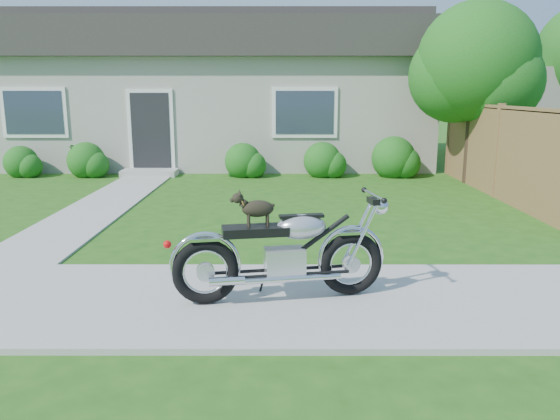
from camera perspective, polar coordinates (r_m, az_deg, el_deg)
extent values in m
plane|color=#235114|center=(6.04, -18.34, -9.00)|extent=(80.00, 80.00, 0.00)
cube|color=#9E9B93|center=(6.03, -18.35, -8.83)|extent=(24.00, 2.20, 0.04)
cube|color=#9E9B93|center=(11.07, -17.72, 0.68)|extent=(1.20, 8.00, 0.03)
cube|color=#A9A398|center=(17.44, -6.22, 10.13)|extent=(12.00, 6.00, 3.00)
cube|color=#2D2B28|center=(17.48, -6.37, 16.69)|extent=(12.60, 6.60, 1.00)
cube|color=#2D2B28|center=(17.55, -6.43, 18.97)|extent=(12.60, 2.00, 0.60)
cube|color=black|center=(14.73, -13.32, 7.75)|extent=(1.00, 0.06, 2.10)
cube|color=#9E9B93|center=(14.50, -13.45, 3.81)|extent=(1.40, 0.70, 0.16)
cube|color=#2D3847|center=(15.66, -24.30, 9.27)|extent=(1.70, 0.05, 1.30)
cube|color=#2D3847|center=(14.32, 2.59, 10.14)|extent=(1.70, 0.05, 1.30)
cube|color=olive|center=(11.99, 21.81, 5.52)|extent=(0.08, 6.50, 1.80)
cube|color=olive|center=(15.04, 17.30, 7.23)|extent=(0.12, 0.12, 1.90)
cube|color=olive|center=(11.98, 21.83, 5.76)|extent=(0.12, 0.12, 1.90)
cube|color=olive|center=(11.93, 22.16, 9.91)|extent=(0.08, 6.50, 0.08)
cylinder|color=#3D2B1C|center=(13.66, 19.38, 7.40)|extent=(0.28, 0.28, 2.26)
sphere|color=#1C5917|center=(13.64, 19.89, 14.41)|extent=(2.71, 2.71, 2.71)
sphere|color=#1C5917|center=(13.48, 21.82, 12.37)|extent=(1.99, 1.99, 1.99)
sphere|color=#1C5917|center=(13.97, -3.90, 5.12)|extent=(0.93, 0.93, 0.93)
sphere|color=#1C5917|center=(13.97, 4.45, 5.16)|extent=(0.96, 0.96, 0.96)
sphere|color=#1C5917|center=(14.79, -19.59, 4.87)|extent=(0.95, 0.95, 0.95)
sphere|color=#1C5917|center=(14.22, 11.77, 5.32)|extent=(1.11, 1.11, 1.11)
sphere|color=#1C5917|center=(15.43, -25.44, 4.51)|extent=(0.85, 0.85, 0.85)
imported|color=#184F15|center=(14.86, -19.83, 4.87)|extent=(0.63, 0.73, 0.80)
imported|color=#1B621F|center=(14.04, -4.82, 4.91)|extent=(0.39, 0.39, 0.68)
torus|color=black|center=(5.74, 7.41, -5.59)|extent=(0.68, 0.23, 0.67)
torus|color=black|center=(5.50, -7.79, -6.42)|extent=(0.68, 0.23, 0.67)
cube|color=#BABBBF|center=(5.56, 0.49, -5.53)|extent=(0.44, 0.31, 0.30)
ellipsoid|color=#BABBBF|center=(5.49, 2.25, -1.76)|extent=(0.55, 0.37, 0.26)
cube|color=black|center=(5.42, -2.62, -2.17)|extent=(0.69, 0.37, 0.09)
cube|color=silver|center=(5.65, 7.51, -2.30)|extent=(0.32, 0.19, 0.03)
cube|color=silver|center=(5.40, -7.89, -3.00)|extent=(0.32, 0.19, 0.03)
cylinder|color=silver|center=(5.63, 9.75, 1.55)|extent=(0.13, 0.60, 0.03)
sphere|color=silver|center=(5.68, 10.47, 0.39)|extent=(0.20, 0.20, 0.17)
cylinder|color=silver|center=(5.48, 0.74, -7.23)|extent=(1.09, 0.25, 0.06)
ellipsoid|color=black|center=(5.37, -2.33, 0.15)|extent=(0.34, 0.20, 0.17)
sphere|color=black|center=(5.33, -4.43, 1.25)|extent=(0.12, 0.12, 0.10)
cylinder|color=black|center=(5.42, -3.35, -0.97)|extent=(0.03, 0.03, 0.13)
cylinder|color=black|center=(5.35, -3.26, -1.15)|extent=(0.03, 0.03, 0.13)
cylinder|color=black|center=(5.45, -1.39, -0.89)|extent=(0.03, 0.03, 0.13)
cylinder|color=black|center=(5.37, -1.27, -1.07)|extent=(0.03, 0.03, 0.13)
torus|color=#A2702B|center=(5.34, -3.93, 0.78)|extent=(0.06, 0.10, 0.09)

